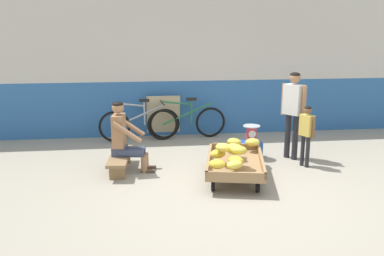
# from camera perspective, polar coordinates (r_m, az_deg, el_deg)

# --- Properties ---
(ground_plane) EXTENTS (80.00, 80.00, 0.00)m
(ground_plane) POSITION_cam_1_polar(r_m,az_deg,el_deg) (5.91, 5.05, -8.81)
(ground_plane) COLOR gray
(back_wall) EXTENTS (16.00, 0.30, 3.19)m
(back_wall) POSITION_cam_1_polar(r_m,az_deg,el_deg) (8.80, 0.68, 9.48)
(back_wall) COLOR #2D609E
(back_wall) RESTS_ON ground
(banana_cart) EXTENTS (1.12, 1.58, 0.36)m
(banana_cart) POSITION_cam_1_polar(r_m,az_deg,el_deg) (6.32, 6.01, -4.98)
(banana_cart) COLOR #99754C
(banana_cart) RESTS_ON ground
(banana_pile) EXTENTS (1.06, 1.40, 0.26)m
(banana_pile) POSITION_cam_1_polar(r_m,az_deg,el_deg) (6.18, 5.70, -3.28)
(banana_pile) COLOR yellow
(banana_pile) RESTS_ON banana_cart
(low_bench) EXTENTS (0.38, 1.12, 0.27)m
(low_bench) POSITION_cam_1_polar(r_m,az_deg,el_deg) (6.75, -9.98, -4.24)
(low_bench) COLOR olive
(low_bench) RESTS_ON ground
(vendor_seated) EXTENTS (0.71, 0.53, 1.14)m
(vendor_seated) POSITION_cam_1_polar(r_m,az_deg,el_deg) (6.63, -9.37, -1.23)
(vendor_seated) COLOR #9E704C
(vendor_seated) RESTS_ON ground
(plastic_crate) EXTENTS (0.36, 0.28, 0.30)m
(plastic_crate) POSITION_cam_1_polar(r_m,az_deg,el_deg) (7.37, 8.19, -3.01)
(plastic_crate) COLOR #234CA8
(plastic_crate) RESTS_ON ground
(weighing_scale) EXTENTS (0.30, 0.30, 0.29)m
(weighing_scale) POSITION_cam_1_polar(r_m,az_deg,el_deg) (7.29, 8.27, -0.73)
(weighing_scale) COLOR #28282D
(weighing_scale) RESTS_ON plastic_crate
(bicycle_near_left) EXTENTS (1.66, 0.48, 0.86)m
(bicycle_near_left) POSITION_cam_1_polar(r_m,az_deg,el_deg) (8.43, -7.30, 0.60)
(bicycle_near_left) COLOR black
(bicycle_near_left) RESTS_ON ground
(bicycle_far_left) EXTENTS (1.66, 0.48, 0.86)m
(bicycle_far_left) POSITION_cam_1_polar(r_m,az_deg,el_deg) (8.51, -0.76, 0.85)
(bicycle_far_left) COLOR black
(bicycle_far_left) RESTS_ON ground
(sign_board) EXTENTS (0.70, 0.20, 0.89)m
(sign_board) POSITION_cam_1_polar(r_m,az_deg,el_deg) (8.69, -4.00, 1.68)
(sign_board) COLOR #C6B289
(sign_board) RESTS_ON ground
(customer_adult) EXTENTS (0.35, 0.42, 1.53)m
(customer_adult) POSITION_cam_1_polar(r_m,az_deg,el_deg) (7.29, 13.92, 3.03)
(customer_adult) COLOR #232328
(customer_adult) RESTS_ON ground
(customer_child) EXTENTS (0.22, 0.30, 1.03)m
(customer_child) POSITION_cam_1_polar(r_m,az_deg,el_deg) (6.99, 15.66, -0.21)
(customer_child) COLOR #232328
(customer_child) RESTS_ON ground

